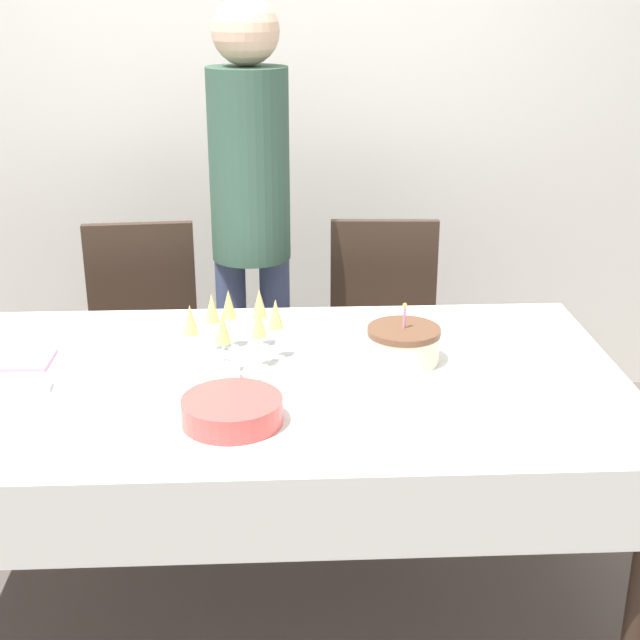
{
  "coord_description": "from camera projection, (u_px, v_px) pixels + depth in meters",
  "views": [
    {
      "loc": [
        0.06,
        -2.2,
        1.76
      ],
      "look_at": [
        0.17,
        0.1,
        0.89
      ],
      "focal_mm": 50.0,
      "sensor_mm": 36.0,
      "label": 1
    }
  ],
  "objects": [
    {
      "name": "cake_knife",
      "position": [
        396.0,
        392.0,
        2.31
      ],
      "size": [
        0.28,
        0.14,
        0.0
      ],
      "color": "silver",
      "rests_on": "dining_table"
    },
    {
      "name": "dining_chair_far_left",
      "position": [
        143.0,
        344.0,
        3.28
      ],
      "size": [
        0.45,
        0.45,
        0.95
      ],
      "color": "#38281E",
      "rests_on": "ground_plane"
    },
    {
      "name": "dining_chair_far_right",
      "position": [
        384.0,
        340.0,
        3.32
      ],
      "size": [
        0.44,
        0.44,
        0.95
      ],
      "color": "#38281E",
      "rests_on": "ground_plane"
    },
    {
      "name": "birthday_cake",
      "position": [
        403.0,
        344.0,
        2.49
      ],
      "size": [
        0.21,
        0.21,
        0.17
      ],
      "color": "beige",
      "rests_on": "dining_table"
    },
    {
      "name": "plate_stack_main",
      "position": [
        232.0,
        411.0,
        2.14
      ],
      "size": [
        0.25,
        0.25,
        0.06
      ],
      "color": "#CC4C47",
      "rests_on": "dining_table"
    },
    {
      "name": "napkin_pile",
      "position": [
        24.0,
        360.0,
        2.5
      ],
      "size": [
        0.15,
        0.15,
        0.01
      ],
      "color": "pink",
      "rests_on": "dining_table"
    },
    {
      "name": "wall_back",
      "position": [
        262.0,
        90.0,
        3.66
      ],
      "size": [
        8.0,
        0.05,
        2.7
      ],
      "color": "silver",
      "rests_on": "ground_plane"
    },
    {
      "name": "fork_pile",
      "position": [
        17.0,
        387.0,
        2.32
      ],
      "size": [
        0.18,
        0.08,
        0.02
      ],
      "color": "silver",
      "rests_on": "dining_table"
    },
    {
      "name": "champagne_tray",
      "position": [
        236.0,
        331.0,
        2.49
      ],
      "size": [
        0.34,
        0.34,
        0.18
      ],
      "color": "silver",
      "rests_on": "dining_table"
    },
    {
      "name": "person_standing",
      "position": [
        250.0,
        199.0,
        3.13
      ],
      "size": [
        0.28,
        0.28,
        1.73
      ],
      "color": "#3F4C72",
      "rests_on": "ground_plane"
    },
    {
      "name": "dining_table",
      "position": [
        260.0,
        410.0,
        2.44
      ],
      "size": [
        1.98,
        1.08,
        0.77
      ],
      "color": "white",
      "rests_on": "ground_plane"
    },
    {
      "name": "plate_stack_dessert",
      "position": [
        206.0,
        377.0,
        2.35
      ],
      "size": [
        0.18,
        0.18,
        0.04
      ],
      "color": "white",
      "rests_on": "dining_table"
    },
    {
      "name": "ground_plane",
      "position": [
        266.0,
        609.0,
        2.68
      ],
      "size": [
        12.0,
        12.0,
        0.0
      ],
      "primitive_type": "plane",
      "color": "#564C47"
    }
  ]
}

